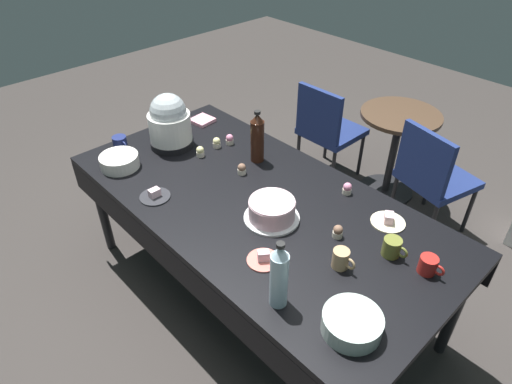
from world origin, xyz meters
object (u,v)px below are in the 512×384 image
(cupcake_rose, at_px, (200,152))
(maroon_chair_right, at_px, (432,174))
(soda_bottle_water, at_px, (279,276))
(glass_salad_bowl, at_px, (352,323))
(cupcake_cocoa, at_px, (242,169))
(cupcake_mint, at_px, (230,139))
(frosted_layer_cake, at_px, (272,210))
(coffee_mug_olive, at_px, (392,247))
(coffee_mug_tan, at_px, (341,259))
(round_cafe_table, at_px, (396,139))
(ceramic_snack_bowl, at_px, (120,161))
(dessert_plate_charcoal, at_px, (155,195))
(dessert_plate_coral, at_px, (263,259))
(soda_bottle_cola, at_px, (257,138))
(cupcake_lemon, at_px, (338,232))
(maroon_chair_left, at_px, (327,127))
(potluck_table, at_px, (256,208))
(coffee_mug_navy, at_px, (120,143))
(slow_cooker, at_px, (169,123))
(dessert_plate_cream, at_px, (388,221))
(cupcake_berry, at_px, (217,143))
(cupcake_vanilla, at_px, (347,189))
(coffee_mug_red, at_px, (428,265))

(cupcake_rose, bearing_deg, maroon_chair_right, 53.28)
(soda_bottle_water, relative_size, maroon_chair_right, 0.39)
(glass_salad_bowl, distance_m, cupcake_cocoa, 1.18)
(cupcake_mint, bearing_deg, frosted_layer_cake, -24.92)
(cupcake_mint, xyz_separation_m, coffee_mug_olive, (1.29, -0.11, 0.01))
(cupcake_cocoa, height_order, coffee_mug_tan, coffee_mug_tan)
(cupcake_cocoa, relative_size, coffee_mug_tan, 0.57)
(cupcake_cocoa, distance_m, round_cafe_table, 1.47)
(ceramic_snack_bowl, xyz_separation_m, dessert_plate_charcoal, (0.40, -0.02, -0.03))
(glass_salad_bowl, height_order, coffee_mug_olive, coffee_mug_olive)
(frosted_layer_cake, height_order, dessert_plate_charcoal, frosted_layer_cake)
(dessert_plate_coral, xyz_separation_m, soda_bottle_cola, (-0.65, 0.57, 0.14))
(dessert_plate_charcoal, xyz_separation_m, cupcake_lemon, (0.88, 0.47, 0.02))
(maroon_chair_left, bearing_deg, round_cafe_table, 24.23)
(potluck_table, xyz_separation_m, ceramic_snack_bowl, (-0.79, -0.37, 0.10))
(coffee_mug_tan, bearing_deg, coffee_mug_navy, -172.89)
(potluck_table, xyz_separation_m, slow_cooker, (-0.79, -0.00, 0.23))
(dessert_plate_cream, distance_m, soda_bottle_water, 0.78)
(cupcake_berry, height_order, coffee_mug_navy, coffee_mug_navy)
(coffee_mug_olive, xyz_separation_m, maroon_chair_right, (-0.36, 1.14, -0.30))
(cupcake_vanilla, bearing_deg, cupcake_berry, -166.63)
(dessert_plate_coral, distance_m, coffee_mug_olive, 0.60)
(soda_bottle_water, xyz_separation_m, maroon_chair_left, (-1.12, 1.72, -0.41))
(cupcake_berry, height_order, soda_bottle_water, soda_bottle_water)
(coffee_mug_navy, distance_m, coffee_mug_olive, 1.77)
(cupcake_berry, bearing_deg, dessert_plate_charcoal, -72.66)
(glass_salad_bowl, bearing_deg, maroon_chair_left, 131.22)
(frosted_layer_cake, bearing_deg, dessert_plate_cream, 43.64)
(dessert_plate_coral, bearing_deg, cupcake_mint, 147.68)
(cupcake_vanilla, xyz_separation_m, coffee_mug_olive, (0.44, -0.24, 0.01))
(coffee_mug_olive, bearing_deg, coffee_mug_red, 7.65)
(cupcake_cocoa, xyz_separation_m, soda_bottle_water, (0.81, -0.52, 0.12))
(potluck_table, relative_size, maroon_chair_left, 2.59)
(soda_bottle_cola, relative_size, soda_bottle_water, 0.99)
(cupcake_berry, xyz_separation_m, coffee_mug_olive, (1.31, -0.03, 0.01))
(potluck_table, xyz_separation_m, coffee_mug_navy, (-0.98, -0.26, 0.10))
(cupcake_vanilla, bearing_deg, cupcake_lemon, -59.69)
(soda_bottle_water, xyz_separation_m, maroon_chair_right, (-0.19, 1.73, -0.41))
(glass_salad_bowl, relative_size, dessert_plate_charcoal, 1.41)
(glass_salad_bowl, distance_m, maroon_chair_left, 2.17)
(glass_salad_bowl, bearing_deg, soda_bottle_cola, 153.12)
(coffee_mug_olive, bearing_deg, soda_bottle_water, -105.82)
(coffee_mug_red, bearing_deg, cupcake_vanilla, 160.71)
(dessert_plate_charcoal, bearing_deg, coffee_mug_navy, 167.94)
(cupcake_lemon, bearing_deg, dessert_plate_charcoal, -151.71)
(coffee_mug_navy, bearing_deg, coffee_mug_tan, 7.11)
(dessert_plate_charcoal, height_order, coffee_mug_olive, coffee_mug_olive)
(dessert_plate_charcoal, bearing_deg, glass_salad_bowl, 3.87)
(maroon_chair_left, bearing_deg, dessert_plate_charcoal, -84.70)
(soda_bottle_water, height_order, coffee_mug_navy, soda_bottle_water)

